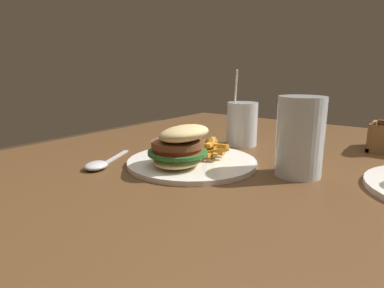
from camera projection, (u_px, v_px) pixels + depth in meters
name	position (u px, v px, depth m)	size (l,w,h in m)	color
dining_table	(288.00, 222.00, 0.66)	(1.24, 1.27, 0.76)	brown
meal_plate_near	(187.00, 153.00, 0.65)	(0.27, 0.27, 0.10)	white
beer_glass	(300.00, 140.00, 0.59)	(0.09, 0.09, 0.15)	silver
juice_glass	(242.00, 126.00, 0.84)	(0.08, 0.08, 0.20)	silver
spoon	(98.00, 165.00, 0.65)	(0.17, 0.10, 0.02)	silver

